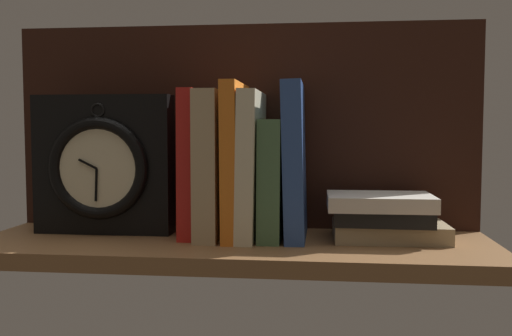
{
  "coord_description": "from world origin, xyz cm",
  "views": [
    {
      "loc": [
        13.7,
        -86.74,
        17.41
      ],
      "look_at": [
        3.24,
        3.32,
        11.01
      ],
      "focal_mm": 40.22,
      "sensor_mm": 36.0,
      "label": 1
    }
  ],
  "objects_px": {
    "book_tan_shortstories": "(213,164)",
    "book_orange_pandolfini": "(233,160)",
    "framed_clock": "(103,165)",
    "book_red_requiem": "(193,163)",
    "book_blue_modern": "(295,161)",
    "book_stack_side": "(384,217)",
    "book_cream_twain": "(251,165)",
    "book_green_romantic": "(272,179)"
  },
  "relations": [
    {
      "from": "book_red_requiem",
      "to": "book_stack_side",
      "type": "distance_m",
      "value": 0.31
    },
    {
      "from": "book_tan_shortstories",
      "to": "book_blue_modern",
      "type": "bearing_deg",
      "value": 0.0
    },
    {
      "from": "book_stack_side",
      "to": "framed_clock",
      "type": "bearing_deg",
      "value": 179.64
    },
    {
      "from": "book_red_requiem",
      "to": "book_stack_side",
      "type": "height_order",
      "value": "book_red_requiem"
    },
    {
      "from": "book_green_romantic",
      "to": "book_stack_side",
      "type": "height_order",
      "value": "book_green_romantic"
    },
    {
      "from": "book_stack_side",
      "to": "book_tan_shortstories",
      "type": "bearing_deg",
      "value": 179.35
    },
    {
      "from": "book_tan_shortstories",
      "to": "book_orange_pandolfini",
      "type": "distance_m",
      "value": 0.03
    },
    {
      "from": "book_cream_twain",
      "to": "book_green_romantic",
      "type": "relative_size",
      "value": 1.24
    },
    {
      "from": "book_red_requiem",
      "to": "book_orange_pandolfini",
      "type": "relative_size",
      "value": 0.96
    },
    {
      "from": "book_orange_pandolfini",
      "to": "book_stack_side",
      "type": "height_order",
      "value": "book_orange_pandolfini"
    },
    {
      "from": "framed_clock",
      "to": "book_blue_modern",
      "type": "bearing_deg",
      "value": 0.03
    },
    {
      "from": "book_tan_shortstories",
      "to": "book_cream_twain",
      "type": "relative_size",
      "value": 1.0
    },
    {
      "from": "book_blue_modern",
      "to": "book_orange_pandolfini",
      "type": "bearing_deg",
      "value": 180.0
    },
    {
      "from": "book_orange_pandolfini",
      "to": "book_blue_modern",
      "type": "height_order",
      "value": "same"
    },
    {
      "from": "book_tan_shortstories",
      "to": "book_stack_side",
      "type": "xyz_separation_m",
      "value": [
        0.27,
        -0.0,
        -0.08
      ]
    },
    {
      "from": "book_blue_modern",
      "to": "framed_clock",
      "type": "relative_size",
      "value": 1.07
    },
    {
      "from": "book_red_requiem",
      "to": "book_blue_modern",
      "type": "xyz_separation_m",
      "value": [
        0.16,
        0.0,
        0.01
      ]
    },
    {
      "from": "book_red_requiem",
      "to": "book_blue_modern",
      "type": "bearing_deg",
      "value": 0.0
    },
    {
      "from": "book_orange_pandolfini",
      "to": "book_cream_twain",
      "type": "xyz_separation_m",
      "value": [
        0.03,
        0.0,
        -0.01
      ]
    },
    {
      "from": "book_orange_pandolfini",
      "to": "book_blue_modern",
      "type": "bearing_deg",
      "value": 0.0
    },
    {
      "from": "book_red_requiem",
      "to": "book_green_romantic",
      "type": "distance_m",
      "value": 0.13
    },
    {
      "from": "book_tan_shortstories",
      "to": "framed_clock",
      "type": "bearing_deg",
      "value": -179.94
    },
    {
      "from": "book_tan_shortstories",
      "to": "framed_clock",
      "type": "relative_size",
      "value": 1.02
    },
    {
      "from": "book_tan_shortstories",
      "to": "book_orange_pandolfini",
      "type": "xyz_separation_m",
      "value": [
        0.03,
        0.0,
        0.01
      ]
    },
    {
      "from": "book_green_romantic",
      "to": "framed_clock",
      "type": "xyz_separation_m",
      "value": [
        -0.28,
        -0.0,
        0.02
      ]
    },
    {
      "from": "framed_clock",
      "to": "book_cream_twain",
      "type": "bearing_deg",
      "value": 0.04
    },
    {
      "from": "book_red_requiem",
      "to": "book_orange_pandolfini",
      "type": "height_order",
      "value": "book_orange_pandolfini"
    },
    {
      "from": "book_stack_side",
      "to": "book_red_requiem",
      "type": "bearing_deg",
      "value": 179.42
    },
    {
      "from": "book_red_requiem",
      "to": "book_stack_side",
      "type": "xyz_separation_m",
      "value": [
        0.3,
        -0.0,
        -0.08
      ]
    },
    {
      "from": "book_tan_shortstories",
      "to": "book_green_romantic",
      "type": "relative_size",
      "value": 1.24
    },
    {
      "from": "book_red_requiem",
      "to": "book_stack_side",
      "type": "bearing_deg",
      "value": -0.58
    },
    {
      "from": "framed_clock",
      "to": "book_red_requiem",
      "type": "bearing_deg",
      "value": 0.07
    },
    {
      "from": "book_orange_pandolfini",
      "to": "book_stack_side",
      "type": "bearing_deg",
      "value": -0.74
    },
    {
      "from": "framed_clock",
      "to": "book_stack_side",
      "type": "relative_size",
      "value": 1.23
    },
    {
      "from": "book_tan_shortstories",
      "to": "book_cream_twain",
      "type": "bearing_deg",
      "value": 0.0
    },
    {
      "from": "book_red_requiem",
      "to": "book_orange_pandolfini",
      "type": "bearing_deg",
      "value": 0.0
    },
    {
      "from": "framed_clock",
      "to": "book_green_romantic",
      "type": "bearing_deg",
      "value": 0.04
    },
    {
      "from": "book_tan_shortstories",
      "to": "book_green_romantic",
      "type": "bearing_deg",
      "value": 0.0
    },
    {
      "from": "book_red_requiem",
      "to": "book_cream_twain",
      "type": "distance_m",
      "value": 0.09
    },
    {
      "from": "book_red_requiem",
      "to": "book_green_romantic",
      "type": "xyz_separation_m",
      "value": [
        0.13,
        0.0,
        -0.02
      ]
    },
    {
      "from": "book_tan_shortstories",
      "to": "book_blue_modern",
      "type": "height_order",
      "value": "book_blue_modern"
    },
    {
      "from": "book_orange_pandolfini",
      "to": "framed_clock",
      "type": "xyz_separation_m",
      "value": [
        -0.22,
        -0.0,
        -0.01
      ]
    }
  ]
}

